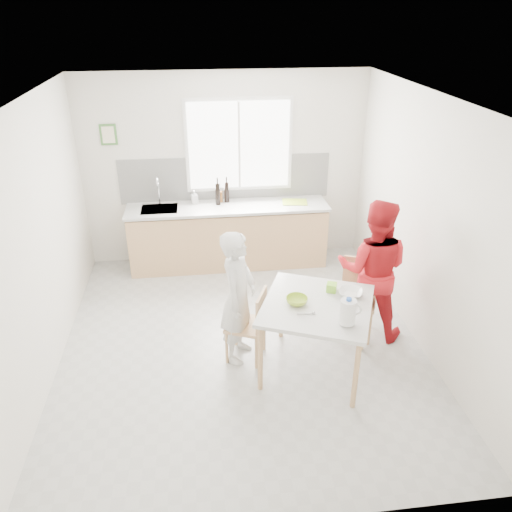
{
  "coord_description": "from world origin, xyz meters",
  "views": [
    {
      "loc": [
        -0.41,
        -4.62,
        3.5
      ],
      "look_at": [
        0.19,
        0.2,
        1.0
      ],
      "focal_mm": 35.0,
      "sensor_mm": 36.0,
      "label": 1
    }
  ],
  "objects_px": {
    "person_red": "(373,270)",
    "wine_bottle_a": "(218,194)",
    "person_white": "(238,297)",
    "milk_jug": "(348,311)",
    "chair_left": "(251,322)",
    "bowl_white": "(351,293)",
    "dining_table": "(317,311)",
    "wine_bottle_b": "(227,192)",
    "bowl_green": "(297,301)",
    "chair_far": "(358,294)"
  },
  "relations": [
    {
      "from": "person_white",
      "to": "dining_table",
      "type": "bearing_deg",
      "value": -90.0
    },
    {
      "from": "person_white",
      "to": "bowl_white",
      "type": "relative_size",
      "value": 6.19
    },
    {
      "from": "dining_table",
      "to": "person_red",
      "type": "distance_m",
      "value": 0.96
    },
    {
      "from": "person_white",
      "to": "milk_jug",
      "type": "relative_size",
      "value": 5.56
    },
    {
      "from": "milk_jug",
      "to": "bowl_green",
      "type": "bearing_deg",
      "value": 156.44
    },
    {
      "from": "milk_jug",
      "to": "wine_bottle_b",
      "type": "relative_size",
      "value": 0.89
    },
    {
      "from": "bowl_white",
      "to": "wine_bottle_b",
      "type": "xyz_separation_m",
      "value": [
        -1.08,
        2.52,
        0.23
      ]
    },
    {
      "from": "person_red",
      "to": "wine_bottle_b",
      "type": "distance_m",
      "value": 2.54
    },
    {
      "from": "person_red",
      "to": "bowl_white",
      "type": "distance_m",
      "value": 0.6
    },
    {
      "from": "chair_left",
      "to": "bowl_white",
      "type": "height_order",
      "value": "bowl_white"
    },
    {
      "from": "chair_left",
      "to": "chair_far",
      "type": "bearing_deg",
      "value": 128.28
    },
    {
      "from": "person_red",
      "to": "milk_jug",
      "type": "xyz_separation_m",
      "value": [
        -0.57,
        -0.96,
        0.13
      ]
    },
    {
      "from": "bowl_white",
      "to": "dining_table",
      "type": "bearing_deg",
      "value": -162.87
    },
    {
      "from": "bowl_green",
      "to": "chair_left",
      "type": "bearing_deg",
      "value": 151.47
    },
    {
      "from": "bowl_green",
      "to": "bowl_white",
      "type": "height_order",
      "value": "bowl_green"
    },
    {
      "from": "dining_table",
      "to": "bowl_white",
      "type": "relative_size",
      "value": 5.72
    },
    {
      "from": "bowl_white",
      "to": "person_white",
      "type": "bearing_deg",
      "value": 169.84
    },
    {
      "from": "person_red",
      "to": "milk_jug",
      "type": "relative_size",
      "value": 6.18
    },
    {
      "from": "chair_left",
      "to": "chair_far",
      "type": "relative_size",
      "value": 0.92
    },
    {
      "from": "bowl_green",
      "to": "wine_bottle_a",
      "type": "xyz_separation_m",
      "value": [
        -0.64,
        2.52,
        0.24
      ]
    },
    {
      "from": "person_white",
      "to": "person_red",
      "type": "distance_m",
      "value": 1.55
    },
    {
      "from": "dining_table",
      "to": "chair_left",
      "type": "relative_size",
      "value": 1.65
    },
    {
      "from": "person_red",
      "to": "bowl_green",
      "type": "relative_size",
      "value": 7.61
    },
    {
      "from": "dining_table",
      "to": "bowl_white",
      "type": "distance_m",
      "value": 0.41
    },
    {
      "from": "chair_left",
      "to": "person_red",
      "type": "height_order",
      "value": "person_red"
    },
    {
      "from": "chair_left",
      "to": "bowl_white",
      "type": "xyz_separation_m",
      "value": [
        1.01,
        -0.15,
        0.38
      ]
    },
    {
      "from": "chair_left",
      "to": "milk_jug",
      "type": "bearing_deg",
      "value": 74.6
    },
    {
      "from": "dining_table",
      "to": "wine_bottle_a",
      "type": "bearing_deg",
      "value": 108.25
    },
    {
      "from": "dining_table",
      "to": "chair_far",
      "type": "xyz_separation_m",
      "value": [
        0.64,
        0.62,
        -0.23
      ]
    },
    {
      "from": "milk_jug",
      "to": "wine_bottle_a",
      "type": "relative_size",
      "value": 0.84
    },
    {
      "from": "person_red",
      "to": "wine_bottle_b",
      "type": "height_order",
      "value": "person_red"
    },
    {
      "from": "chair_left",
      "to": "chair_far",
      "type": "distance_m",
      "value": 1.32
    },
    {
      "from": "milk_jug",
      "to": "person_red",
      "type": "bearing_deg",
      "value": 81.84
    },
    {
      "from": "chair_left",
      "to": "wine_bottle_a",
      "type": "distance_m",
      "value": 2.38
    },
    {
      "from": "chair_left",
      "to": "person_white",
      "type": "distance_m",
      "value": 0.32
    },
    {
      "from": "bowl_green",
      "to": "wine_bottle_b",
      "type": "relative_size",
      "value": 0.73
    },
    {
      "from": "chair_far",
      "to": "dining_table",
      "type": "bearing_deg",
      "value": -113.15
    },
    {
      "from": "chair_far",
      "to": "milk_jug",
      "type": "relative_size",
      "value": 3.38
    },
    {
      "from": "chair_left",
      "to": "milk_jug",
      "type": "distance_m",
      "value": 1.16
    },
    {
      "from": "dining_table",
      "to": "milk_jug",
      "type": "distance_m",
      "value": 0.48
    },
    {
      "from": "person_red",
      "to": "wine_bottle_a",
      "type": "bearing_deg",
      "value": -28.22
    },
    {
      "from": "person_white",
      "to": "wine_bottle_b",
      "type": "bearing_deg",
      "value": 21.35
    },
    {
      "from": "person_white",
      "to": "person_red",
      "type": "bearing_deg",
      "value": -57.72
    },
    {
      "from": "dining_table",
      "to": "person_red",
      "type": "relative_size",
      "value": 0.83
    },
    {
      "from": "person_red",
      "to": "wine_bottle_b",
      "type": "bearing_deg",
      "value": -31.78
    },
    {
      "from": "chair_left",
      "to": "bowl_green",
      "type": "height_order",
      "value": "bowl_green"
    },
    {
      "from": "person_red",
      "to": "bowl_green",
      "type": "height_order",
      "value": "person_red"
    },
    {
      "from": "chair_far",
      "to": "bowl_white",
      "type": "relative_size",
      "value": 3.77
    },
    {
      "from": "chair_far",
      "to": "wine_bottle_a",
      "type": "distance_m",
      "value": 2.5
    },
    {
      "from": "person_red",
      "to": "bowl_white",
      "type": "bearing_deg",
      "value": 72.46
    }
  ]
}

